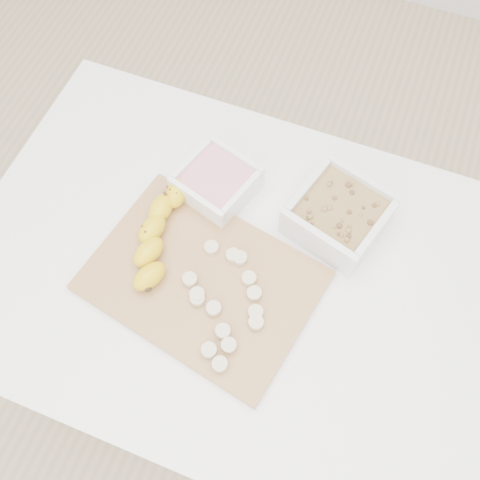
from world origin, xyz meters
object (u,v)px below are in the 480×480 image
(bowl_granola, at_px, (339,214))
(cutting_board, at_px, (202,280))
(bowl_yogurt, at_px, (217,182))
(banana, at_px, (159,235))
(table, at_px, (235,287))

(bowl_granola, xyz_separation_m, cutting_board, (-0.19, -0.20, -0.03))
(bowl_yogurt, bearing_deg, cutting_board, -75.60)
(cutting_board, height_order, banana, banana)
(banana, bearing_deg, bowl_yogurt, 72.46)
(bowl_granola, bearing_deg, table, -133.46)
(table, relative_size, bowl_yogurt, 6.16)
(bowl_yogurt, distance_m, banana, 0.15)
(cutting_board, relative_size, banana, 1.71)
(table, xyz_separation_m, bowl_granola, (0.15, 0.15, 0.13))
(bowl_yogurt, xyz_separation_m, banana, (-0.05, -0.14, 0.00))
(cutting_board, bearing_deg, bowl_yogurt, 104.40)
(bowl_yogurt, bearing_deg, bowl_granola, 3.16)
(bowl_yogurt, xyz_separation_m, cutting_board, (0.05, -0.19, -0.02))
(table, height_order, bowl_yogurt, bowl_yogurt)
(table, relative_size, banana, 4.38)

